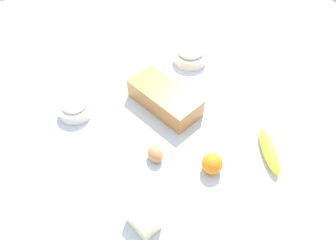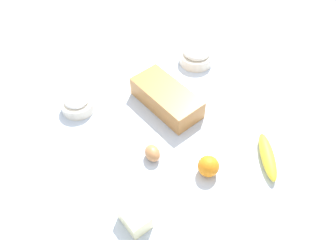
% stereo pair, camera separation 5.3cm
% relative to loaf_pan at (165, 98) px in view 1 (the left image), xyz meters
% --- Properties ---
extents(ground_plane, '(2.40, 2.40, 0.02)m').
position_rel_loaf_pan_xyz_m(ground_plane, '(-0.10, 0.05, -0.05)').
color(ground_plane, silver).
extents(loaf_pan, '(0.30, 0.18, 0.08)m').
position_rel_loaf_pan_xyz_m(loaf_pan, '(0.00, 0.00, 0.00)').
color(loaf_pan, '#B77A3D').
rests_on(loaf_pan, ground_plane).
extents(flour_bowl, '(0.14, 0.14, 0.07)m').
position_rel_loaf_pan_xyz_m(flour_bowl, '(0.16, -0.24, -0.01)').
color(flour_bowl, silver).
rests_on(flour_bowl, ground_plane).
extents(sugar_bowl, '(0.12, 0.12, 0.06)m').
position_rel_loaf_pan_xyz_m(sugar_bowl, '(0.16, 0.29, -0.01)').
color(sugar_bowl, silver).
rests_on(sugar_bowl, ground_plane).
extents(banana, '(0.19, 0.13, 0.04)m').
position_rel_loaf_pan_xyz_m(banana, '(-0.39, -0.16, -0.02)').
color(banana, yellow).
rests_on(banana, ground_plane).
extents(orange_fruit, '(0.07, 0.07, 0.07)m').
position_rel_loaf_pan_xyz_m(orange_fruit, '(-0.32, 0.04, -0.01)').
color(orange_fruit, orange).
rests_on(orange_fruit, ground_plane).
extents(butter_block, '(0.10, 0.07, 0.06)m').
position_rel_loaf_pan_xyz_m(butter_block, '(-0.36, 0.32, -0.01)').
color(butter_block, '#F4EDB2').
rests_on(butter_block, ground_plane).
extents(egg_near_butter, '(0.07, 0.05, 0.05)m').
position_rel_loaf_pan_xyz_m(egg_near_butter, '(-0.18, 0.16, -0.02)').
color(egg_near_butter, '#BB7F4D').
rests_on(egg_near_butter, ground_plane).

